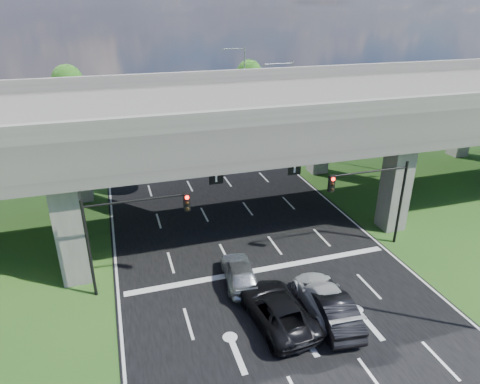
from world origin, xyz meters
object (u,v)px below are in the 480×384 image
signal_right (375,191)px  car_trailing (277,309)px  signal_left (127,226)px  car_dark (332,308)px  car_silver (240,272)px  car_white (325,299)px  streetlight_far (287,101)px  streetlight_beyond (242,78)px

signal_right → car_trailing: 10.72m
car_trailing → signal_right: bearing=-154.4°
signal_left → car_dark: size_ratio=1.21×
car_silver → car_dark: size_ratio=0.90×
car_trailing → car_white: bearing=176.2°
streetlight_far → car_silver: streetlight_far is taller
streetlight_far → car_white: (-8.26, -25.17, -5.03)m
streetlight_far → car_dark: bearing=-107.7°
signal_left → car_silver: signal_left is taller
streetlight_far → car_silver: 25.01m
signal_left → streetlight_beyond: 40.30m
signal_left → car_dark: bearing=-31.7°
streetlight_beyond → car_dark: 43.10m
car_dark → car_white: 0.83m
signal_left → streetlight_far: bearing=48.2°
signal_right → streetlight_beyond: size_ratio=0.60×
signal_left → streetlight_far: streetlight_far is taller
car_white → streetlight_beyond: bearing=-98.3°
car_white → car_trailing: (-2.78, -0.05, 0.00)m
streetlight_far → car_silver: bearing=-119.1°
car_silver → car_trailing: car_trailing is taller
streetlight_beyond → car_silver: streetlight_beyond is taller
signal_right → car_trailing: (-8.77, -5.17, -3.37)m
signal_right → car_white: signal_right is taller
car_silver → car_white: size_ratio=0.83×
signal_left → car_silver: size_ratio=1.35×
car_silver → car_white: (3.64, -3.76, 0.02)m
car_silver → car_dark: 5.83m
signal_left → car_dark: signal_left is taller
signal_left → car_trailing: 9.24m
streetlight_far → streetlight_beyond: same height
streetlight_far → streetlight_beyond: 16.00m
signal_left → car_trailing: signal_left is taller
signal_left → car_white: signal_left is taller
signal_right → car_silver: bearing=-172.0°
streetlight_beyond → car_silver: size_ratio=2.25×
car_dark → car_white: (0.04, 0.83, -0.03)m
signal_right → car_white: bearing=-139.5°
car_silver → streetlight_far: bearing=-112.7°
car_trailing → signal_left: bearing=-41.8°
signal_right → car_white: 8.57m
signal_right → car_silver: signal_right is taller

